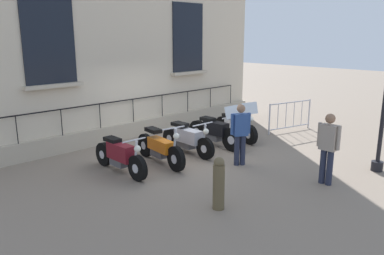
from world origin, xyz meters
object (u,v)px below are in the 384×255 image
at_px(motorcycle_white, 236,127).
at_px(pedestrian_walking, 240,131).
at_px(motorcycle_black, 215,132).
at_px(motorcycle_orange, 160,148).
at_px(motorcycle_silver, 188,139).
at_px(crowd_barrier, 290,115).
at_px(motorcycle_maroon, 120,156).
at_px(pedestrian_standing, 328,145).
at_px(bollard, 219,183).

relative_size(motorcycle_white, pedestrian_walking, 1.29).
bearing_deg(motorcycle_black, motorcycle_orange, -89.30).
xyz_separation_m(motorcycle_orange, pedestrian_walking, (1.52, 1.39, 0.48)).
height_order(motorcycle_silver, crowd_barrier, crowd_barrier).
relative_size(motorcycle_maroon, pedestrian_standing, 1.27).
distance_m(motorcycle_silver, motorcycle_black, 1.07).
relative_size(motorcycle_orange, crowd_barrier, 1.15).
bearing_deg(motorcycle_silver, motorcycle_black, 85.13).
bearing_deg(crowd_barrier, pedestrian_walking, -76.03).
height_order(pedestrian_standing, pedestrian_walking, pedestrian_standing).
xyz_separation_m(motorcycle_maroon, pedestrian_standing, (3.85, 2.88, 0.49)).
bearing_deg(motorcycle_black, pedestrian_walking, -26.67).
distance_m(crowd_barrier, pedestrian_walking, 4.16).
xyz_separation_m(bollard, pedestrian_standing, (0.85, 2.67, 0.38)).
relative_size(motorcycle_white, crowd_barrier, 1.10).
xyz_separation_m(motorcycle_black, crowd_barrier, (0.55, 3.25, 0.10)).
bearing_deg(pedestrian_walking, motorcycle_white, 131.25).
bearing_deg(crowd_barrier, motorcycle_maroon, -95.81).
relative_size(motorcycle_orange, motorcycle_silver, 1.03).
relative_size(motorcycle_silver, crowd_barrier, 1.11).
xyz_separation_m(motorcycle_white, crowd_barrier, (0.66, 2.13, 0.16)).
bearing_deg(motorcycle_black, motorcycle_silver, -94.87).
relative_size(bollard, pedestrian_standing, 0.65).
xyz_separation_m(motorcycle_silver, crowd_barrier, (0.64, 4.31, 0.13)).
bearing_deg(motorcycle_orange, pedestrian_standing, 25.19).
height_order(motorcycle_silver, motorcycle_black, motorcycle_black).
distance_m(motorcycle_orange, pedestrian_walking, 2.12).
bearing_deg(crowd_barrier, pedestrian_standing, -49.12).
height_order(motorcycle_silver, pedestrian_walking, pedestrian_walking).
relative_size(motorcycle_orange, bollard, 2.04).
height_order(crowd_barrier, bollard, crowd_barrier).
bearing_deg(crowd_barrier, bollard, -69.85).
distance_m(motorcycle_white, bollard, 5.17).
distance_m(crowd_barrier, bollard, 6.76).
relative_size(motorcycle_black, pedestrian_standing, 1.29).
bearing_deg(pedestrian_standing, motorcycle_silver, -170.51).
xyz_separation_m(motorcycle_silver, pedestrian_walking, (1.64, 0.28, 0.46)).
height_order(motorcycle_orange, pedestrian_walking, pedestrian_walking).
distance_m(motorcycle_maroon, motorcycle_silver, 2.24).
height_order(motorcycle_black, motorcycle_white, motorcycle_black).
height_order(motorcycle_maroon, motorcycle_orange, motorcycle_orange).
xyz_separation_m(motorcycle_white, pedestrian_standing, (3.84, -1.54, 0.50)).
xyz_separation_m(motorcycle_maroon, motorcycle_orange, (0.14, 1.14, -0.01)).
bearing_deg(pedestrian_standing, motorcycle_orange, -154.81).
bearing_deg(motorcycle_silver, motorcycle_maroon, -90.69).
xyz_separation_m(motorcycle_maroon, pedestrian_walking, (1.67, 2.53, 0.47)).
bearing_deg(motorcycle_orange, crowd_barrier, 84.48).
bearing_deg(pedestrian_standing, motorcycle_black, 173.50).
height_order(motorcycle_maroon, pedestrian_standing, pedestrian_standing).
bearing_deg(pedestrian_walking, motorcycle_maroon, -123.42).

